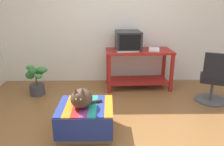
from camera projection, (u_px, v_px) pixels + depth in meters
ground_plane at (118, 133)px, 2.86m from camera, size 14.00×14.00×0.00m
back_wall at (115, 19)px, 4.40m from camera, size 8.00×0.10×2.60m
desk at (139, 63)px, 4.23m from camera, size 1.28×0.65×0.76m
tv_monitor at (128, 41)px, 4.15m from camera, size 0.49×0.55×0.35m
keyboard at (127, 51)px, 4.00m from camera, size 0.42×0.20×0.02m
book at (154, 49)px, 4.12m from camera, size 0.25×0.32×0.04m
ottoman_with_blanket at (86, 119)px, 2.83m from camera, size 0.70×0.64×0.38m
cat at (81, 98)px, 2.69m from camera, size 0.40×0.38×0.30m
potted_plant at (37, 81)px, 3.96m from camera, size 0.41×0.38×0.56m
office_chair at (214, 81)px, 3.61m from camera, size 0.55×0.55×0.89m
pen at (157, 50)px, 4.15m from camera, size 0.12×0.09×0.01m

